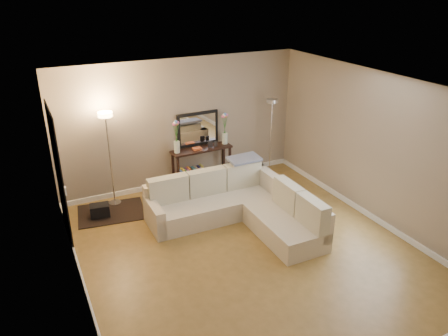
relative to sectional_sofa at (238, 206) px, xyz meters
name	(u,v)px	position (x,y,z in m)	size (l,w,h in m)	color
floor	(246,249)	(-0.29, -0.84, -0.31)	(5.00, 5.50, 0.01)	olive
ceiling	(250,88)	(-0.29, -0.84, 2.30)	(5.00, 5.50, 0.01)	white
wall_back	(181,124)	(-0.29, 1.92, 0.99)	(5.00, 0.02, 2.60)	gray
wall_front	(387,283)	(-0.29, -3.60, 0.99)	(5.00, 0.02, 2.60)	gray
wall_left	(71,212)	(-2.80, -0.84, 0.99)	(0.02, 5.50, 2.60)	gray
wall_right	(376,148)	(2.22, -0.84, 0.99)	(0.02, 5.50, 2.60)	gray
baseboard_back	(184,181)	(-0.29, 1.90, -0.26)	(5.00, 0.03, 0.10)	white
baseboard_left	(86,291)	(-2.78, -0.84, -0.26)	(0.03, 5.50, 0.10)	white
baseboard_right	(366,213)	(2.19, -0.84, -0.26)	(0.03, 5.50, 0.10)	white
doorway	(59,175)	(-2.77, 0.86, 0.79)	(0.02, 1.20, 2.20)	black
switch_plate	(66,191)	(-2.77, 0.01, 0.89)	(0.02, 0.08, 0.12)	white
sectional_sofa	(238,206)	(0.00, 0.00, 0.00)	(2.38, 2.30, 0.84)	beige
throw_blanket	(244,159)	(0.42, 0.58, 0.60)	(0.60, 0.35, 0.05)	slate
console_table	(198,164)	(-0.03, 1.72, 0.13)	(1.28, 0.39, 0.78)	black
leaning_mirror	(198,129)	(0.05, 1.89, 0.84)	(0.90, 0.08, 0.70)	black
table_decor	(202,147)	(0.05, 1.69, 0.51)	(0.54, 0.12, 0.13)	orange
flower_vase_left	(177,139)	(-0.48, 1.70, 0.76)	(0.15, 0.12, 0.67)	silver
flower_vase_right	(225,131)	(0.59, 1.74, 0.76)	(0.15, 0.12, 0.67)	silver
floor_lamp_lit	(108,141)	(-1.82, 1.61, 0.97)	(0.29, 0.29, 1.81)	silver
floor_lamp_unlit	(271,122)	(1.57, 1.52, 0.88)	(0.27, 0.27, 1.68)	silver
charcoal_rug	(111,212)	(-1.96, 1.29, -0.30)	(1.18, 0.89, 0.02)	black
black_bag	(100,210)	(-2.17, 1.22, -0.17)	(0.33, 0.24, 0.22)	black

